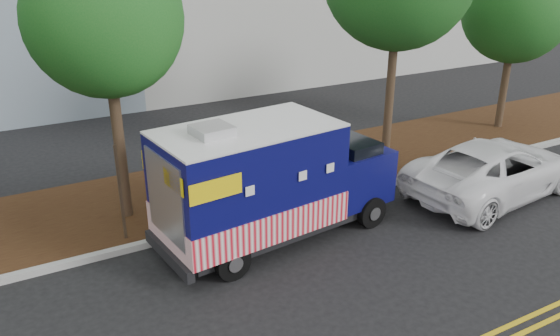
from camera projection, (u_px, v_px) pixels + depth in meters
ground at (212, 265)px, 11.66m from camera, size 120.00×120.00×0.00m
curb at (189, 233)px, 12.77m from camera, size 120.00×0.18×0.15m
mulch_strip at (162, 199)px, 14.47m from camera, size 120.00×4.00×0.15m
tree_b at (105, 20)px, 11.70m from camera, size 3.41×3.41×6.56m
tree_d at (516, 10)px, 18.40m from camera, size 3.61×3.61×6.09m
sign_post at (121, 196)px, 12.03m from camera, size 0.06×0.06×2.40m
food_truck at (268, 185)px, 12.20m from camera, size 5.88×2.74×3.00m
white_car at (494, 169)px, 14.66m from camera, size 5.62×3.07×1.49m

